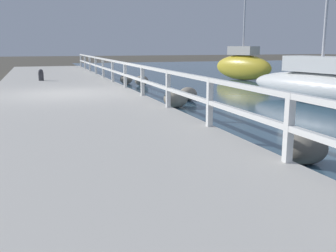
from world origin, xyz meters
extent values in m
plane|color=#4C473D|center=(0.00, 0.00, 0.00)|extent=(120.00, 120.00, 0.00)
cube|color=beige|center=(0.00, 0.00, 0.15)|extent=(4.70, 36.00, 0.31)
cube|color=white|center=(2.25, -8.72, 0.77)|extent=(0.10, 0.10, 0.92)
cube|color=white|center=(2.25, -6.23, 0.77)|extent=(0.10, 0.10, 0.92)
cube|color=white|center=(2.25, -3.74, 0.77)|extent=(0.10, 0.10, 0.92)
cube|color=white|center=(2.25, -1.25, 0.77)|extent=(0.10, 0.10, 0.92)
cube|color=white|center=(2.25, 1.25, 0.77)|extent=(0.10, 0.10, 0.92)
cube|color=white|center=(2.25, 3.74, 0.77)|extent=(0.10, 0.10, 0.92)
cube|color=white|center=(2.25, 6.23, 0.77)|extent=(0.10, 0.10, 0.92)
cube|color=white|center=(2.25, 8.72, 0.77)|extent=(0.10, 0.10, 0.92)
cube|color=white|center=(2.25, 11.22, 0.77)|extent=(0.10, 0.10, 0.92)
cube|color=white|center=(2.25, 13.71, 0.77)|extent=(0.10, 0.10, 0.92)
cube|color=white|center=(2.25, 16.20, 0.77)|extent=(0.10, 0.10, 0.92)
cube|color=white|center=(2.25, 0.00, 1.19)|extent=(0.09, 32.50, 0.08)
cube|color=white|center=(2.25, 0.00, 0.77)|extent=(0.09, 32.50, 0.08)
ellipsoid|color=#666056|center=(3.09, -8.03, 0.26)|extent=(0.69, 0.62, 0.52)
ellipsoid|color=gray|center=(3.75, 4.62, 0.23)|extent=(0.62, 0.56, 0.47)
ellipsoid|color=gray|center=(3.95, -0.76, 0.23)|extent=(0.62, 0.55, 0.46)
ellipsoid|color=gray|center=(3.06, -2.02, 0.27)|extent=(0.73, 0.65, 0.55)
ellipsoid|color=gray|center=(3.26, 5.73, 0.23)|extent=(0.60, 0.54, 0.45)
cylinder|color=#333338|center=(-0.65, 5.29, 0.49)|extent=(0.23, 0.23, 0.36)
sphere|color=#333338|center=(-0.65, 5.29, 0.71)|extent=(0.20, 0.20, 0.20)
ellipsoid|color=white|center=(7.76, -2.62, 0.50)|extent=(2.33, 6.08, 0.98)
cube|color=silver|center=(7.76, -2.62, 1.24)|extent=(1.35, 2.69, 0.50)
ellipsoid|color=gold|center=(9.72, 6.00, 0.67)|extent=(2.20, 3.98, 1.32)
cube|color=beige|center=(9.72, 6.00, 1.56)|extent=(1.22, 1.79, 0.46)
cylinder|color=silver|center=(9.72, 6.00, 4.08)|extent=(0.09, 0.09, 5.50)
camera|label=1|loc=(-0.82, -12.97, 1.82)|focal=42.00mm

